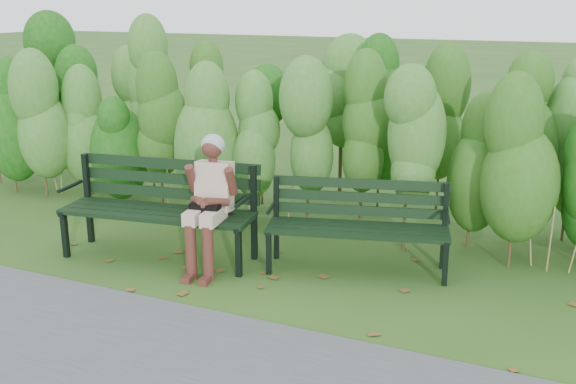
% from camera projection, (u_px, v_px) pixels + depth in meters
% --- Properties ---
extents(ground, '(80.00, 80.00, 0.00)m').
position_uv_depth(ground, '(273.00, 275.00, 6.58)').
color(ground, '#2A4D1C').
extents(hedge_band, '(11.04, 1.67, 2.42)m').
position_uv_depth(hedge_band, '(341.00, 118.00, 7.86)').
color(hedge_band, '#47381E').
rests_on(hedge_band, ground).
extents(leaf_litter, '(4.90, 2.04, 0.01)m').
position_uv_depth(leaf_litter, '(338.00, 283.00, 6.37)').
color(leaf_litter, brown).
rests_on(leaf_litter, ground).
extents(bench_left, '(2.07, 0.94, 1.00)m').
position_uv_depth(bench_left, '(162.00, 201.00, 6.94)').
color(bench_left, black).
rests_on(bench_left, ground).
extents(bench_right, '(1.84, 1.00, 0.88)m').
position_uv_depth(bench_right, '(358.00, 219.00, 6.61)').
color(bench_right, black).
rests_on(bench_right, ground).
extents(seated_woman, '(0.52, 0.77, 1.33)m').
position_uv_depth(seated_woman, '(210.00, 194.00, 6.55)').
color(seated_woman, '#C4AB99').
rests_on(seated_woman, ground).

